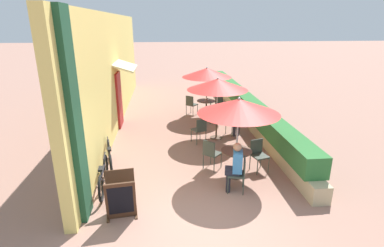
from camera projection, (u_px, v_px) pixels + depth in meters
ground_plane at (201, 226)px, 6.03m from camera, size 120.00×120.00×0.00m
cafe_facade_wall at (115, 70)px, 11.79m from camera, size 0.98×14.42×4.20m
planter_hedge at (244, 105)px, 12.81m from camera, size 0.60×13.42×1.01m
patio_table_near at (236, 157)px, 7.81m from camera, size 0.80×0.80×0.74m
patio_umbrella_near at (239, 106)px, 7.37m from camera, size 2.06×2.06×2.16m
cafe_chair_near_left at (258, 153)px, 8.16m from camera, size 0.50×0.50×0.87m
cafe_chair_near_right at (211, 152)px, 8.19m from camera, size 0.57×0.57×0.87m
cafe_chair_near_back at (239, 172)px, 7.12m from camera, size 0.48×0.48×0.87m
seated_patron_near_back at (235, 165)px, 7.08m from camera, size 0.46×0.40×1.25m
patio_table_mid at (216, 123)px, 10.44m from camera, size 0.80×0.80×0.74m
patio_umbrella_mid at (218, 84)px, 10.00m from camera, size 2.06×2.06×2.16m
cafe_chair_mid_left at (200, 128)px, 10.02m from camera, size 0.53×0.53×0.87m
cafe_chair_mid_right at (232, 120)px, 10.87m from camera, size 0.53×0.53×0.87m
seated_patron_mid_right at (234, 116)px, 10.73m from camera, size 0.46×0.50×1.25m
coffee_cup_mid at (219, 118)px, 10.26m from camera, size 0.07×0.07×0.09m
patio_table_far at (206, 105)px, 12.76m from camera, size 0.80×0.80×0.74m
patio_umbrella_far at (207, 73)px, 12.32m from camera, size 2.06×2.06×2.16m
cafe_chair_far_left at (191, 104)px, 13.11m from camera, size 0.56×0.56×0.87m
cafe_chair_far_right at (208, 110)px, 12.07m from camera, size 0.46×0.46×0.87m
cafe_chair_far_back at (220, 103)px, 13.15m from camera, size 0.52×0.52×0.87m
coffee_cup_far at (208, 99)px, 12.77m from camera, size 0.07×0.07×0.09m
bicycle_leaning at (103, 176)px, 7.28m from camera, size 0.19×1.74×0.72m
bicycle_second at (110, 157)px, 8.27m from camera, size 0.43×1.75×0.75m
menu_board at (121, 196)px, 6.24m from camera, size 0.68×0.70×0.92m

